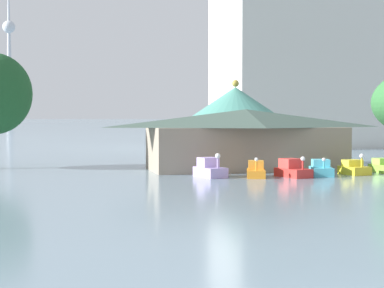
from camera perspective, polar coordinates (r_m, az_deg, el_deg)
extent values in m
cube|color=#B299D8|center=(50.88, 1.58, -2.43)|extent=(2.26, 3.12, 0.77)
cube|color=#C8ADF0|center=(51.12, 1.39, -1.57)|extent=(1.61, 1.57, 0.73)
cylinder|color=#B299D8|center=(49.85, 2.22, -1.67)|extent=(0.14, 0.14, 0.73)
sphere|color=white|center=(49.82, 2.23, -1.03)|extent=(0.39, 0.39, 0.39)
cube|color=orange|center=(51.05, 5.51, -2.52)|extent=(2.17, 3.26, 0.59)
cube|color=gold|center=(51.37, 5.51, -1.79)|extent=(1.50, 1.62, 0.66)
cylinder|color=orange|center=(49.81, 5.55, -1.90)|extent=(0.14, 0.14, 0.71)
sphere|color=white|center=(49.77, 5.55, -1.33)|extent=(0.28, 0.28, 0.28)
cube|color=red|center=(51.53, 8.68, -2.45)|extent=(2.31, 3.25, 0.67)
cube|color=#E8423C|center=(51.77, 8.45, -1.65)|extent=(1.64, 1.63, 0.74)
cylinder|color=red|center=(50.56, 9.49, -1.81)|extent=(0.14, 0.14, 0.64)
sphere|color=white|center=(50.53, 9.50, -1.26)|extent=(0.34, 0.34, 0.34)
cube|color=#4CB7CC|center=(53.07, 11.04, -2.33)|extent=(2.23, 3.25, 0.67)
cube|color=#5DCDE2|center=(53.39, 10.98, -1.62)|extent=(1.60, 1.61, 0.59)
cylinder|color=#4CB7CC|center=(51.86, 11.25, -1.77)|extent=(0.14, 0.14, 0.53)
sphere|color=white|center=(51.84, 11.25, -1.32)|extent=(0.29, 0.29, 0.29)
cube|color=yellow|center=(54.73, 13.77, -2.22)|extent=(2.03, 2.59, 0.66)
cube|color=yellow|center=(54.92, 13.60, -1.59)|extent=(1.57, 1.28, 0.51)
cylinder|color=yellow|center=(53.92, 14.36, -1.57)|extent=(0.14, 0.14, 0.70)
sphere|color=white|center=(53.89, 14.37, -1.00)|extent=(0.36, 0.36, 0.36)
cube|color=#8CCC3F|center=(57.23, 16.14, -2.03)|extent=(1.75, 2.68, 0.68)
cube|color=#A0E24F|center=(57.44, 15.96, -1.42)|extent=(1.34, 1.29, 0.51)
cube|color=gray|center=(57.88, 4.65, -0.39)|extent=(16.55, 6.93, 3.71)
pyramid|color=#42564C|center=(57.81, 4.66, 2.22)|extent=(17.87, 7.97, 1.55)
cylinder|color=#993328|center=(65.07, 3.74, 0.09)|extent=(7.57, 7.57, 4.08)
cone|color=teal|center=(65.02, 3.75, 3.40)|extent=(10.26, 10.26, 3.44)
sphere|color=#B7993D|center=(65.09, 3.75, 5.22)|extent=(0.70, 0.70, 0.70)
cube|color=silver|center=(105.98, 13.23, 7.34)|extent=(39.68, 18.78, 27.76)
cone|color=silver|center=(390.07, -15.44, 8.63)|extent=(3.93, 3.93, 94.79)
sphere|color=silver|center=(390.92, -15.45, 9.67)|extent=(7.03, 7.03, 7.03)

